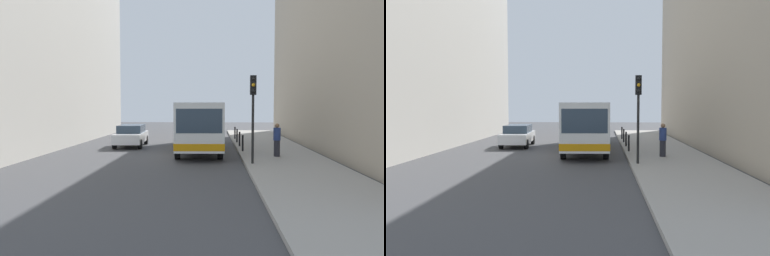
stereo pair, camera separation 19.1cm
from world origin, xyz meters
TOP-DOWN VIEW (x-y plane):
  - ground_plane at (0.00, 0.00)m, footprint 80.00×80.00m
  - sidewalk at (5.40, 0.00)m, footprint 4.40×40.00m
  - building_left at (-11.50, 4.00)m, footprint 7.00×32.00m
  - building_right at (11.50, 4.00)m, footprint 7.00×32.00m
  - bus at (0.79, 3.47)m, footprint 2.98×11.12m
  - car_beside_bus at (-3.88, 5.38)m, footprint 1.98×4.46m
  - traffic_light at (3.55, -2.85)m, footprint 0.28×0.33m
  - bollard_near at (3.45, 1.89)m, footprint 0.11×0.11m
  - bollard_mid at (3.45, 4.59)m, footprint 0.11×0.11m
  - bollard_far at (3.45, 7.29)m, footprint 0.11×0.11m
  - bollard_farthest at (3.45, 9.99)m, footprint 0.11×0.11m
  - pedestrian_near_signal at (5.08, -0.33)m, footprint 0.38×0.38m

SIDE VIEW (x-z plane):
  - ground_plane at x=0.00m, z-range 0.00..0.00m
  - sidewalk at x=5.40m, z-range 0.00..0.15m
  - bollard_near at x=3.45m, z-range 0.15..1.10m
  - bollard_mid at x=3.45m, z-range 0.15..1.10m
  - bollard_far at x=3.45m, z-range 0.15..1.10m
  - bollard_farthest at x=3.45m, z-range 0.15..1.10m
  - car_beside_bus at x=-3.88m, z-range 0.04..1.52m
  - pedestrian_near_signal at x=5.08m, z-range 0.15..1.91m
  - bus at x=0.79m, z-range 0.23..3.23m
  - traffic_light at x=3.55m, z-range 0.96..5.06m
  - building_left at x=-11.50m, z-range 0.00..14.52m
  - building_right at x=11.50m, z-range 0.00..17.59m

